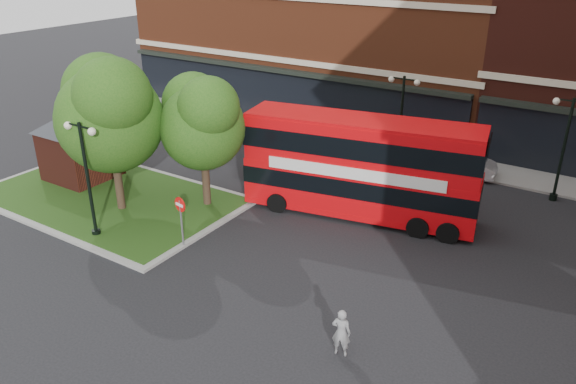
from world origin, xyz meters
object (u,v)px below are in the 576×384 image
Objects in this scene: woman at (341,332)px; car_silver at (367,139)px; bus at (361,161)px; car_white at (456,162)px.

car_silver is (-7.12, 16.73, -0.14)m from woman.
car_silver is at bearing -80.17° from woman.
bus is 7.65m from car_white.
woman is 0.38× the size of car_white.
bus is 9.76m from woman.
woman is at bearing 179.73° from car_white.
car_white reaches higher than car_silver.
bus is at bearing -80.05° from woman.
car_silver is 5.63m from car_white.
car_silver is 0.93× the size of car_white.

